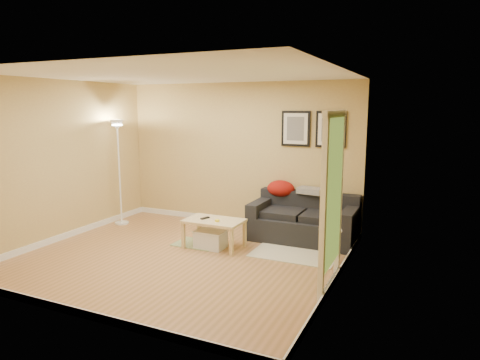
# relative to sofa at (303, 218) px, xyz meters

# --- Properties ---
(floor) EXTENTS (4.50, 4.50, 0.00)m
(floor) POSITION_rel_sofa_xyz_m (-1.38, -1.53, -0.38)
(floor) COLOR #AF794B
(floor) RESTS_ON ground
(ceiling) EXTENTS (4.50, 4.50, 0.00)m
(ceiling) POSITION_rel_sofa_xyz_m (-1.38, -1.53, 2.23)
(ceiling) COLOR white
(ceiling) RESTS_ON wall_back
(wall_back) EXTENTS (4.50, 0.00, 4.50)m
(wall_back) POSITION_rel_sofa_xyz_m (-1.38, 0.47, 0.92)
(wall_back) COLOR tan
(wall_back) RESTS_ON ground
(wall_front) EXTENTS (4.50, 0.00, 4.50)m
(wall_front) POSITION_rel_sofa_xyz_m (-1.38, -3.53, 0.92)
(wall_front) COLOR tan
(wall_front) RESTS_ON ground
(wall_left) EXTENTS (0.00, 4.00, 4.00)m
(wall_left) POSITION_rel_sofa_xyz_m (-3.63, -1.53, 0.92)
(wall_left) COLOR tan
(wall_left) RESTS_ON ground
(wall_right) EXTENTS (0.00, 4.00, 4.00)m
(wall_right) POSITION_rel_sofa_xyz_m (0.87, -1.53, 0.92)
(wall_right) COLOR tan
(wall_right) RESTS_ON ground
(baseboard_back) EXTENTS (4.50, 0.02, 0.10)m
(baseboard_back) POSITION_rel_sofa_xyz_m (-1.38, 0.46, -0.33)
(baseboard_back) COLOR white
(baseboard_back) RESTS_ON ground
(baseboard_front) EXTENTS (4.50, 0.02, 0.10)m
(baseboard_front) POSITION_rel_sofa_xyz_m (-1.38, -3.52, -0.33)
(baseboard_front) COLOR white
(baseboard_front) RESTS_ON ground
(baseboard_left) EXTENTS (0.02, 4.00, 0.10)m
(baseboard_left) POSITION_rel_sofa_xyz_m (-3.62, -1.53, -0.33)
(baseboard_left) COLOR white
(baseboard_left) RESTS_ON ground
(baseboard_right) EXTENTS (0.02, 4.00, 0.10)m
(baseboard_right) POSITION_rel_sofa_xyz_m (0.86, -1.53, -0.33)
(baseboard_right) COLOR white
(baseboard_right) RESTS_ON ground
(sofa) EXTENTS (1.70, 0.90, 0.75)m
(sofa) POSITION_rel_sofa_xyz_m (0.00, 0.00, 0.00)
(sofa) COLOR black
(sofa) RESTS_ON ground
(red_throw) EXTENTS (0.48, 0.36, 0.28)m
(red_throw) POSITION_rel_sofa_xyz_m (-0.50, 0.30, 0.40)
(red_throw) COLOR maroon
(red_throw) RESTS_ON sofa
(plaid_throw) EXTENTS (0.45, 0.32, 0.10)m
(plaid_throw) POSITION_rel_sofa_xyz_m (0.03, 0.29, 0.41)
(plaid_throw) COLOR tan
(plaid_throw) RESTS_ON sofa
(framed_print_left) EXTENTS (0.50, 0.04, 0.60)m
(framed_print_left) POSITION_rel_sofa_xyz_m (-0.30, 0.45, 1.43)
(framed_print_left) COLOR black
(framed_print_left) RESTS_ON wall_back
(framed_print_right) EXTENTS (0.50, 0.04, 0.60)m
(framed_print_right) POSITION_rel_sofa_xyz_m (0.30, 0.45, 1.43)
(framed_print_right) COLOR black
(framed_print_right) RESTS_ON wall_back
(area_rug) EXTENTS (1.25, 0.85, 0.01)m
(area_rug) POSITION_rel_sofa_xyz_m (0.09, -0.70, -0.37)
(area_rug) COLOR beige
(area_rug) RESTS_ON ground
(green_runner) EXTENTS (0.70, 0.50, 0.01)m
(green_runner) POSITION_rel_sofa_xyz_m (-1.48, -0.92, -0.37)
(green_runner) COLOR #668C4C
(green_runner) RESTS_ON ground
(coffee_table) EXTENTS (0.90, 0.55, 0.45)m
(coffee_table) POSITION_rel_sofa_xyz_m (-1.15, -0.95, -0.15)
(coffee_table) COLOR beige
(coffee_table) RESTS_ON ground
(remote_control) EXTENTS (0.10, 0.17, 0.02)m
(remote_control) POSITION_rel_sofa_xyz_m (-1.31, -0.95, 0.08)
(remote_control) COLOR black
(remote_control) RESTS_ON coffee_table
(tape_roll) EXTENTS (0.07, 0.07, 0.03)m
(tape_roll) POSITION_rel_sofa_xyz_m (-1.05, -1.03, 0.09)
(tape_roll) COLOR yellow
(tape_roll) RESTS_ON coffee_table
(storage_bin) EXTENTS (0.46, 0.34, 0.28)m
(storage_bin) POSITION_rel_sofa_xyz_m (-1.19, -0.99, -0.23)
(storage_bin) COLOR white
(storage_bin) RESTS_ON ground
(side_table) EXTENTS (0.32, 0.32, 0.49)m
(side_table) POSITION_rel_sofa_xyz_m (0.64, -0.88, -0.13)
(side_table) COLOR white
(side_table) RESTS_ON ground
(book_stack) EXTENTS (0.26, 0.30, 0.08)m
(book_stack) POSITION_rel_sofa_xyz_m (0.65, -0.86, 0.16)
(book_stack) COLOR teal
(book_stack) RESTS_ON side_table
(floor_lamp) EXTENTS (0.25, 0.25, 1.95)m
(floor_lamp) POSITION_rel_sofa_xyz_m (-3.38, -0.45, 0.55)
(floor_lamp) COLOR white
(floor_lamp) RESTS_ON ground
(doorway) EXTENTS (0.12, 1.01, 2.13)m
(doorway) POSITION_rel_sofa_xyz_m (0.82, -1.68, 0.65)
(doorway) COLOR white
(doorway) RESTS_ON ground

